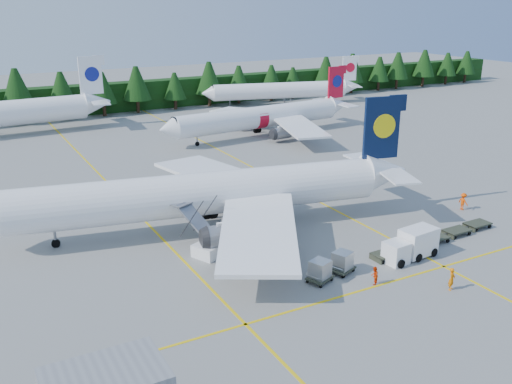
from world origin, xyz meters
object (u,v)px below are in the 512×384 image
airliner_navy (192,196)px  airstairs (213,243)px  airliner_red (256,118)px  service_truck (410,245)px

airliner_navy → airstairs: size_ratio=6.34×
airliner_red → service_truck: bearing=-107.6°
airstairs → service_truck: 18.25m
airliner_navy → airstairs: 6.26m
airliner_red → airstairs: bearing=-128.6°
airliner_red → airstairs: (-26.19, -39.77, -2.41)m
airliner_navy → service_truck: 21.71m
airliner_navy → airstairs: (-0.28, -5.50, -2.98)m
airliner_navy → airliner_red: size_ratio=1.16×
airliner_navy → service_truck: size_ratio=7.68×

